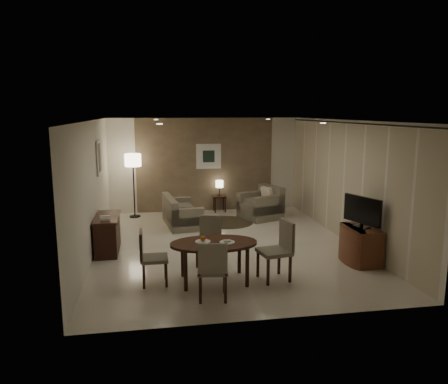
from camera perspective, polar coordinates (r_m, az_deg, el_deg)
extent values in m
cube|color=beige|center=(9.61, 0.20, -6.97)|extent=(5.50, 7.00, 0.00)
cube|color=white|center=(9.17, 0.21, 9.34)|extent=(5.50, 7.00, 0.00)
cube|color=#7D6B4E|center=(12.72, -2.49, 3.57)|extent=(5.50, 0.00, 2.70)
cube|color=silver|center=(9.24, -16.85, 0.47)|extent=(0.00, 7.00, 2.70)
cube|color=silver|center=(10.13, 15.73, 1.38)|extent=(0.00, 7.00, 2.70)
cube|color=#7D6B4E|center=(12.71, -2.48, 3.56)|extent=(3.96, 0.03, 2.70)
cylinder|color=black|center=(9.98, 15.74, 8.71)|extent=(0.03, 6.80, 0.03)
cube|color=silver|center=(12.67, -2.03, 4.68)|extent=(0.72, 0.03, 0.72)
cube|color=#192D21|center=(12.65, -2.02, 4.67)|extent=(0.34, 0.01, 0.34)
cube|color=silver|center=(10.35, -16.03, 4.35)|extent=(0.03, 0.60, 0.80)
cube|color=gray|center=(10.35, -15.95, 4.36)|extent=(0.01, 0.46, 0.64)
cylinder|color=white|center=(7.23, -8.41, 8.79)|extent=(0.10, 0.10, 0.01)
cylinder|color=white|center=(7.82, 12.82, 8.76)|extent=(0.10, 0.10, 0.01)
cylinder|color=white|center=(10.83, -8.87, 9.32)|extent=(0.10, 0.10, 0.01)
cylinder|color=white|center=(11.23, 5.77, 9.43)|extent=(0.10, 0.10, 0.01)
cylinder|color=white|center=(7.47, -2.77, -6.49)|extent=(0.26, 0.26, 0.02)
cylinder|color=white|center=(7.43, 0.41, -6.57)|extent=(0.26, 0.26, 0.02)
sphere|color=#C86016|center=(7.46, -2.77, -6.10)|extent=(0.09, 0.09, 0.09)
cube|color=white|center=(7.43, 0.41, -6.40)|extent=(0.12, 0.08, 0.03)
cylinder|color=#38301F|center=(11.52, 0.42, -3.96)|extent=(1.35, 1.35, 0.01)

